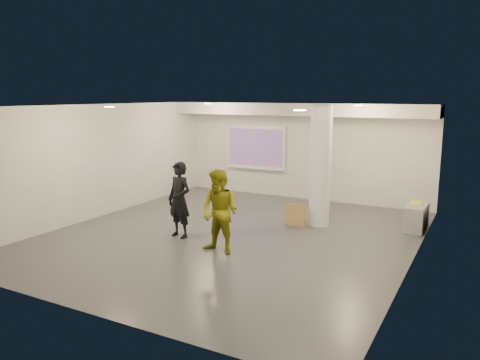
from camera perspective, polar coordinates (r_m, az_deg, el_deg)
The scene contains 20 objects.
floor at distance 11.03m, azimuth -0.99°, elevation -6.73°, with size 8.00×9.00×0.01m, color #3B3D43.
ceiling at distance 10.55m, azimuth -1.04°, elevation 9.04°, with size 8.00×9.00×0.01m, color white.
wall_back at distance 14.74m, azimuth 7.60°, elevation 3.49°, with size 8.00×0.01×3.00m, color silver.
wall_front at distance 7.19m, azimuth -18.91°, elevation -4.25°, with size 8.00×0.01×3.00m, color silver.
wall_left at distance 13.10m, azimuth -16.47°, elevation 2.30°, with size 0.01×9.00×3.00m, color silver.
wall_right at distance 9.43m, azimuth 20.70°, elevation -0.98°, with size 0.01×9.00×3.00m, color silver.
soffit_band at distance 14.13m, azimuth 6.93°, elevation 8.59°, with size 8.00×1.10×0.36m, color silver.
downlight_nw at distance 13.82m, azimuth -3.95°, elevation 9.26°, with size 0.22×0.22×0.02m, color #E9DA8B.
downlight_ne at distance 12.06m, azimuth 14.24°, elevation 8.81°, with size 0.22×0.22×0.02m, color #E9DA8B.
downlight_sw at distance 10.65m, azimuth -15.63°, elevation 8.57°, with size 0.22×0.22×0.02m, color #E9DA8B.
downlight_se at distance 8.25m, azimuth 7.29°, elevation 8.44°, with size 0.22×0.22×0.02m, color #E9DA8B.
column at distance 11.72m, azimuth 9.76°, elevation 1.66°, with size 0.52×0.52×3.00m, color white.
projection_screen at distance 15.33m, azimuth 1.93°, elevation 3.94°, with size 2.10×0.13×1.42m.
credenza at distance 12.19m, azimuth 20.69°, elevation -4.25°, with size 0.44×1.06×0.62m, color gray.
papers_stack at distance 12.20m, azimuth 20.61°, elevation -2.68°, with size 0.27×0.34×0.02m, color silver.
postit_pad at distance 12.26m, azimuth 20.87°, elevation -2.61°, with size 0.23×0.31×0.03m, color #F2EA04.
cardboard_back at distance 11.73m, azimuth 6.87°, elevation -4.38°, with size 0.50×0.05×0.54m, color #A17C47.
cardboard_front at distance 11.98m, azimuth 6.69°, elevation -4.09°, with size 0.49×0.05×0.54m, color #A17C47.
woman at distance 10.78m, azimuth -7.40°, elevation -2.42°, with size 0.64×0.42×1.75m, color black.
man at distance 9.61m, azimuth -2.47°, elevation -3.92°, with size 0.85×0.66×1.75m, color olive.
Camera 1 is at (5.17, -9.19, 3.25)m, focal length 35.00 mm.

